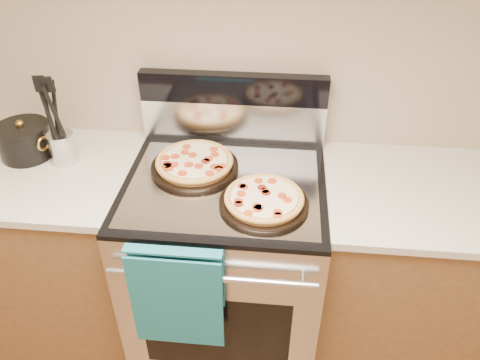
# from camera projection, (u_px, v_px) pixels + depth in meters

# --- Properties ---
(wall_back) EXTENTS (4.00, 0.00, 4.00)m
(wall_back) POSITION_uv_depth(u_px,v_px,m) (234.00, 38.00, 1.79)
(wall_back) COLOR tan
(wall_back) RESTS_ON ground
(range_body) EXTENTS (0.76, 0.68, 0.90)m
(range_body) POSITION_uv_depth(u_px,v_px,m) (227.00, 269.00, 2.04)
(range_body) COLOR #B7B7BC
(range_body) RESTS_ON ground
(oven_window) EXTENTS (0.56, 0.01, 0.40)m
(oven_window) POSITION_uv_depth(u_px,v_px,m) (216.00, 334.00, 1.77)
(oven_window) COLOR black
(oven_window) RESTS_ON range_body
(cooktop) EXTENTS (0.76, 0.68, 0.02)m
(cooktop) POSITION_uv_depth(u_px,v_px,m) (225.00, 184.00, 1.77)
(cooktop) COLOR black
(cooktop) RESTS_ON range_body
(backsplash_lower) EXTENTS (0.76, 0.06, 0.18)m
(backsplash_lower) POSITION_uv_depth(u_px,v_px,m) (234.00, 121.00, 1.96)
(backsplash_lower) COLOR silver
(backsplash_lower) RESTS_ON cooktop
(backsplash_upper) EXTENTS (0.76, 0.06, 0.12)m
(backsplash_upper) POSITION_uv_depth(u_px,v_px,m) (233.00, 88.00, 1.87)
(backsplash_upper) COLOR black
(backsplash_upper) RESTS_ON backsplash_lower
(oven_handle) EXTENTS (0.70, 0.03, 0.03)m
(oven_handle) POSITION_uv_depth(u_px,v_px,m) (211.00, 278.00, 1.53)
(oven_handle) COLOR silver
(oven_handle) RESTS_ON range_body
(dish_towel) EXTENTS (0.32, 0.05, 0.42)m
(dish_towel) POSITION_uv_depth(u_px,v_px,m) (177.00, 296.00, 1.60)
(dish_towel) COLOR teal
(dish_towel) RESTS_ON oven_handle
(foil_sheet) EXTENTS (0.70, 0.55, 0.01)m
(foil_sheet) POSITION_uv_depth(u_px,v_px,m) (224.00, 186.00, 1.74)
(foil_sheet) COLOR gray
(foil_sheet) RESTS_ON cooktop
(cabinet_left) EXTENTS (1.00, 0.62, 0.88)m
(cabinet_left) POSITION_uv_depth(u_px,v_px,m) (37.00, 251.00, 2.14)
(cabinet_left) COLOR brown
(cabinet_left) RESTS_ON ground
(countertop_left) EXTENTS (1.02, 0.64, 0.03)m
(countertop_left) POSITION_uv_depth(u_px,v_px,m) (8.00, 170.00, 1.87)
(countertop_left) COLOR beige
(countertop_left) RESTS_ON cabinet_left
(cabinet_right) EXTENTS (1.00, 0.62, 0.88)m
(cabinet_right) POSITION_uv_depth(u_px,v_px,m) (432.00, 280.00, 2.00)
(cabinet_right) COLOR brown
(cabinet_right) RESTS_ON ground
(countertop_right) EXTENTS (1.02, 0.64, 0.03)m
(countertop_right) POSITION_uv_depth(u_px,v_px,m) (461.00, 196.00, 1.73)
(countertop_right) COLOR beige
(countertop_right) RESTS_ON cabinet_right
(pepperoni_pizza_back) EXTENTS (0.34, 0.34, 0.05)m
(pepperoni_pizza_back) POSITION_uv_depth(u_px,v_px,m) (195.00, 163.00, 1.81)
(pepperoni_pizza_back) COLOR #C8823D
(pepperoni_pizza_back) RESTS_ON foil_sheet
(pepperoni_pizza_front) EXTENTS (0.41, 0.41, 0.04)m
(pepperoni_pizza_front) POSITION_uv_depth(u_px,v_px,m) (264.00, 200.00, 1.63)
(pepperoni_pizza_front) COLOR #C8823D
(pepperoni_pizza_front) RESTS_ON foil_sheet
(utensil_crock) EXTENTS (0.12, 0.12, 0.13)m
(utensil_crock) POSITION_uv_depth(u_px,v_px,m) (63.00, 148.00, 1.86)
(utensil_crock) COLOR silver
(utensil_crock) RESTS_ON countertop_left
(saucepan) EXTENTS (0.27, 0.27, 0.13)m
(saucepan) POSITION_uv_depth(u_px,v_px,m) (25.00, 142.00, 1.90)
(saucepan) COLOR black
(saucepan) RESTS_ON countertop_left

